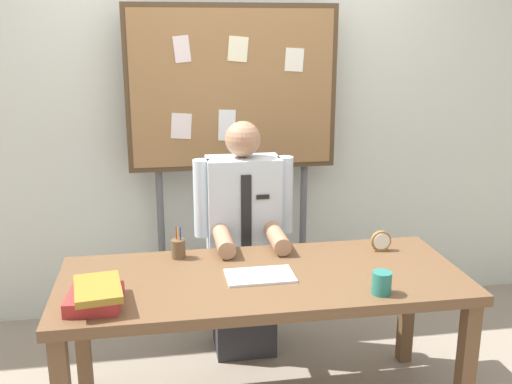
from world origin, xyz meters
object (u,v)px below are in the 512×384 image
Objects in this scene: desk at (263,291)px; desk_clock at (381,242)px; pen_holder at (178,248)px; coffee_mug at (382,283)px; book_stack at (96,296)px; person at (244,249)px; open_notebook at (260,276)px; bulletin_board at (233,94)px.

desk_clock is at bearing 18.01° from desk.
desk is 17.79× the size of desk_clock.
coffee_mug is at bearing -33.76° from pen_holder.
coffee_mug is at bearing -3.96° from book_stack.
desk_clock is (0.66, 0.21, 0.13)m from desk.
desk is at bearing -90.00° from person.
pen_holder is at bearing 146.24° from coffee_mug.
book_stack is 0.74m from open_notebook.
coffee_mug is (1.20, -0.08, 0.00)m from book_stack.
book_stack is (-0.73, -0.80, 0.14)m from person.
bulletin_board is 18.71× the size of desk_clock.
book_stack is at bearing 176.04° from coffee_mug.
desk_clock is (0.66, -0.39, 0.14)m from person.
open_notebook is at bearing -128.88° from desk.
pen_holder is (-0.37, 0.28, 0.13)m from desk.
desk is 0.70m from desk_clock.
desk is 0.49m from pen_holder.
book_stack is 0.97× the size of open_notebook.
desk is at bearing -37.07° from pen_holder.
coffee_mug is (0.47, -0.88, 0.15)m from person.
pen_holder is (-1.03, 0.07, 0.00)m from desk_clock.
coffee_mug is at bearing -62.01° from person.
open_notebook is at bearing -160.85° from desk_clock.
bulletin_board reaches higher than pen_holder.
bulletin_board is at bearing 109.82° from coffee_mug.
person is 4.33× the size of open_notebook.
desk is at bearing 51.12° from open_notebook.
person is 1.09m from book_stack.
book_stack is 1.90× the size of pen_holder.
person reaches higher than open_notebook.
open_notebook is 2.96× the size of desk_clock.
pen_holder is at bearing -116.90° from bulletin_board.
pen_holder is (-0.37, -0.74, -0.68)m from bulletin_board.
coffee_mug reaches higher than desk.
pen_holder is (-0.84, 0.56, -0.00)m from coffee_mug.
desk is 6.01× the size of open_notebook.
bulletin_board is at bearing 63.10° from pen_holder.
bulletin_board reaches higher than desk_clock.
desk is 18.80× the size of coffee_mug.
coffee_mug is at bearing -30.92° from desk.
book_stack is at bearing -120.97° from bulletin_board.
pen_holder is (0.36, 0.48, 0.00)m from book_stack.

